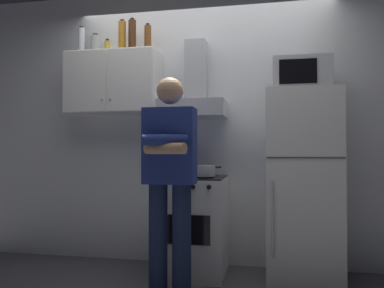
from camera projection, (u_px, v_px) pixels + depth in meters
The scene contains 15 objects.
ground_plane at pixel (192, 283), 3.09m from camera, with size 7.00×7.00×0.00m, color #4C4C51.
back_wall_tiled at pixel (203, 125), 3.70m from camera, with size 4.80×0.10×2.70m, color white.
upper_cabinet at pixel (114, 83), 3.65m from camera, with size 0.90×0.37×0.60m.
stove_oven at pixel (192, 225), 3.35m from camera, with size 0.60×0.62×0.87m.
range_hood at pixel (194, 97), 3.50m from camera, with size 0.60×0.44×0.75m.
refrigerator at pixel (302, 185), 3.18m from camera, with size 0.60×0.62×1.60m.
microwave at pixel (301, 75), 3.22m from camera, with size 0.48×0.37×0.28m.
person_standing at pixel (170, 177), 2.78m from camera, with size 0.38×0.33×1.64m.
cooking_pot at pixel (204, 171), 3.22m from camera, with size 0.30×0.20×0.09m.
bottle_spice_jar at pixel (107, 47), 3.65m from camera, with size 0.06×0.06×0.13m.
bottle_beer_brown at pixel (148, 38), 3.58m from camera, with size 0.07×0.07×0.26m.
bottle_liquor_amber at pixel (122, 37), 3.63m from camera, with size 0.07×0.07×0.32m.
bottle_canister_steel at pixel (95, 45), 3.73m from camera, with size 0.10×0.10×0.21m.
bottle_rum_dark at pixel (132, 35), 3.60m from camera, with size 0.07×0.07×0.32m.
bottle_vodka_clear at pixel (81, 41), 3.73m from camera, with size 0.07×0.07×0.28m.
Camera 1 is at (0.59, -3.05, 1.09)m, focal length 35.11 mm.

